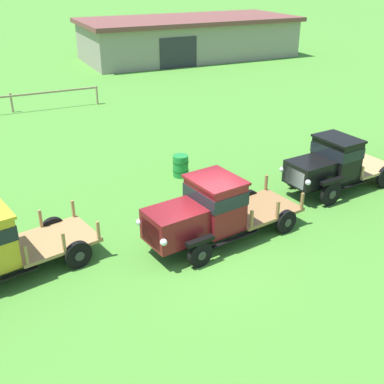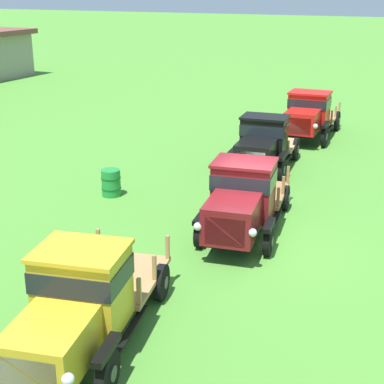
{
  "view_description": "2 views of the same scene",
  "coord_description": "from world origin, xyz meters",
  "px_view_note": "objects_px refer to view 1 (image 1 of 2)",
  "views": [
    {
      "loc": [
        -5.59,
        -10.75,
        7.82
      ],
      "look_at": [
        0.48,
        2.11,
        1.0
      ],
      "focal_mm": 45.0,
      "sensor_mm": 36.0,
      "label": 1
    },
    {
      "loc": [
        -13.68,
        -4.56,
        6.54
      ],
      "look_at": [
        0.48,
        2.11,
        1.0
      ],
      "focal_mm": 55.0,
      "sensor_mm": 36.0,
      "label": 2
    }
  ],
  "objects_px": {
    "oil_drum_beside_row": "(181,166)",
    "vintage_truck_far_side": "(332,164)",
    "farm_shed": "(189,38)",
    "vintage_truck_midrow_center": "(209,211)"
  },
  "relations": [
    {
      "from": "farm_shed",
      "to": "oil_drum_beside_row",
      "type": "distance_m",
      "value": 26.66
    },
    {
      "from": "farm_shed",
      "to": "oil_drum_beside_row",
      "type": "xyz_separation_m",
      "value": [
        -11.52,
        -24.01,
        -1.3
      ]
    },
    {
      "from": "farm_shed",
      "to": "vintage_truck_midrow_center",
      "type": "height_order",
      "value": "farm_shed"
    },
    {
      "from": "oil_drum_beside_row",
      "to": "vintage_truck_far_side",
      "type": "bearing_deg",
      "value": -38.94
    },
    {
      "from": "vintage_truck_midrow_center",
      "to": "oil_drum_beside_row",
      "type": "relative_size",
      "value": 6.22
    },
    {
      "from": "farm_shed",
      "to": "vintage_truck_midrow_center",
      "type": "relative_size",
      "value": 3.44
    },
    {
      "from": "vintage_truck_far_side",
      "to": "oil_drum_beside_row",
      "type": "distance_m",
      "value": 5.82
    },
    {
      "from": "vintage_truck_far_side",
      "to": "oil_drum_beside_row",
      "type": "bearing_deg",
      "value": 141.06
    },
    {
      "from": "vintage_truck_midrow_center",
      "to": "vintage_truck_far_side",
      "type": "relative_size",
      "value": 1.14
    },
    {
      "from": "farm_shed",
      "to": "vintage_truck_midrow_center",
      "type": "bearing_deg",
      "value": -113.84
    }
  ]
}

